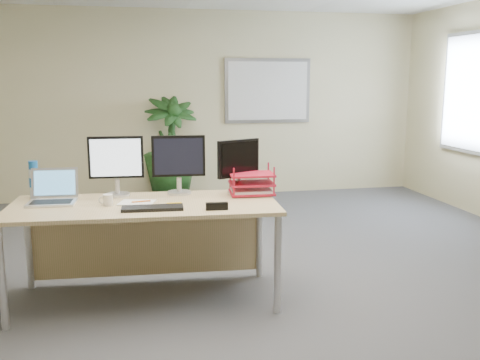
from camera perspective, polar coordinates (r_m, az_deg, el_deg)
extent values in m
plane|color=#45464A|center=(4.28, 0.49, -13.00)|extent=(8.00, 8.00, 0.00)
cube|color=#C8C08D|center=(7.88, -5.66, 7.96)|extent=(7.00, 0.04, 2.70)
cube|color=#9E9EA2|center=(8.06, 2.97, 9.48)|extent=(1.30, 0.03, 0.95)
cube|color=silver|center=(8.04, 3.01, 9.48)|extent=(1.20, 0.01, 0.85)
cube|color=#9E9EA2|center=(7.49, 23.66, 8.52)|extent=(0.03, 1.30, 1.55)
cube|color=silver|center=(7.48, 23.53, 8.52)|extent=(0.01, 1.20, 1.45)
cube|color=tan|center=(4.17, -10.15, -2.68)|extent=(2.08, 0.98, 0.03)
cube|color=tan|center=(4.66, -9.85, -6.24)|extent=(1.94, 0.13, 0.63)
cylinder|color=silver|center=(4.07, -24.08, -9.54)|extent=(0.05, 0.05, 0.75)
cylinder|color=silver|center=(4.00, 4.05, -8.97)|extent=(0.05, 0.05, 0.75)
cylinder|color=silver|center=(4.77, -21.64, -6.45)|extent=(0.05, 0.05, 0.75)
cylinder|color=silver|center=(4.71, 2.08, -5.90)|extent=(0.05, 0.05, 0.75)
imported|color=#173A15|center=(7.61, -7.45, 3.29)|extent=(1.00, 1.00, 1.50)
cylinder|color=silver|center=(4.48, -12.92, -1.53)|extent=(0.20, 0.20, 0.02)
cylinder|color=silver|center=(4.47, -12.96, -0.65)|extent=(0.04, 0.04, 0.12)
cube|color=black|center=(4.43, -13.09, 2.38)|extent=(0.44, 0.07, 0.34)
cube|color=white|center=(4.40, -13.12, 2.33)|extent=(0.40, 0.03, 0.30)
cylinder|color=silver|center=(4.48, -6.49, -1.33)|extent=(0.20, 0.20, 0.02)
cylinder|color=silver|center=(4.46, -6.51, -0.46)|extent=(0.04, 0.04, 0.12)
cube|color=black|center=(4.42, -6.58, 2.56)|extent=(0.44, 0.07, 0.34)
cube|color=black|center=(4.40, -6.57, 2.52)|extent=(0.40, 0.03, 0.30)
cylinder|color=silver|center=(4.49, -0.17, -1.24)|extent=(0.18, 0.18, 0.02)
cylinder|color=silver|center=(4.48, -0.17, -0.44)|extent=(0.04, 0.04, 0.11)
cube|color=black|center=(4.44, -0.17, 2.33)|extent=(0.38, 0.20, 0.31)
cube|color=black|center=(4.42, 0.01, 2.30)|extent=(0.33, 0.16, 0.27)
cube|color=silver|center=(4.33, -19.43, -2.30)|extent=(0.37, 0.27, 0.02)
cube|color=black|center=(4.32, -19.46, -2.20)|extent=(0.31, 0.18, 0.00)
cube|color=silver|center=(4.45, -19.15, -0.26)|extent=(0.36, 0.08, 0.23)
cube|color=#539BD5|center=(4.45, -19.17, -0.28)|extent=(0.31, 0.06, 0.19)
cube|color=black|center=(3.96, -9.31, -2.96)|extent=(0.45, 0.17, 0.02)
cylinder|color=white|center=(4.15, -13.91, -2.08)|extent=(0.08, 0.08, 0.08)
torus|color=white|center=(4.16, -14.49, -2.10)|extent=(0.06, 0.01, 0.06)
cube|color=white|center=(4.17, -10.94, -2.41)|extent=(0.31, 0.26, 0.01)
cylinder|color=orange|center=(4.16, -10.49, -2.25)|extent=(0.14, 0.03, 0.01)
cylinder|color=yellow|center=(4.11, -7.05, -2.48)|extent=(0.12, 0.02, 0.02)
cylinder|color=white|center=(4.57, -21.08, -0.35)|extent=(0.08, 0.08, 0.24)
cylinder|color=blue|center=(4.55, -21.21, 1.50)|extent=(0.07, 0.07, 0.06)
cylinder|color=blue|center=(4.57, -21.09, -0.22)|extent=(0.08, 0.08, 0.08)
cube|color=#B9162E|center=(4.42, 1.24, -1.34)|extent=(0.38, 0.29, 0.02)
cube|color=#B9162E|center=(4.41, 1.25, -0.37)|extent=(0.38, 0.29, 0.02)
cube|color=#B9162E|center=(4.39, 1.25, 0.61)|extent=(0.38, 0.29, 0.02)
cube|color=white|center=(4.42, 1.24, -1.13)|extent=(0.34, 0.26, 0.02)
cube|color=black|center=(3.90, -2.49, -2.81)|extent=(0.16, 0.05, 0.05)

